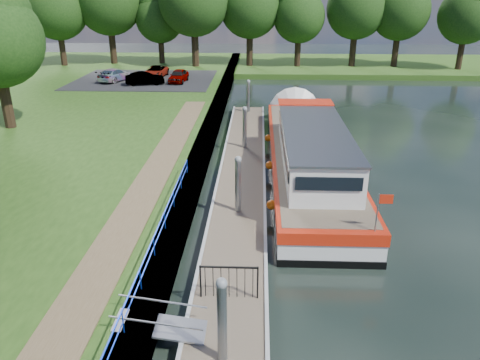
{
  "coord_description": "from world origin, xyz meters",
  "views": [
    {
      "loc": [
        0.85,
        -10.14,
        9.52
      ],
      "look_at": [
        0.04,
        9.63,
        1.4
      ],
      "focal_mm": 35.0,
      "sensor_mm": 36.0,
      "label": 1
    }
  ],
  "objects_px": {
    "barge": "(307,150)",
    "car_d": "(156,72)",
    "car_b": "(145,78)",
    "car_c": "(115,75)",
    "pontoon": "(242,177)",
    "car_a": "(179,76)"
  },
  "relations": [
    {
      "from": "car_d",
      "to": "car_b",
      "type": "bearing_deg",
      "value": -88.02
    },
    {
      "from": "pontoon",
      "to": "car_a",
      "type": "relative_size",
      "value": 8.15
    },
    {
      "from": "car_a",
      "to": "car_b",
      "type": "bearing_deg",
      "value": -149.0
    },
    {
      "from": "car_a",
      "to": "car_d",
      "type": "relative_size",
      "value": 0.87
    },
    {
      "from": "barge",
      "to": "car_d",
      "type": "height_order",
      "value": "barge"
    },
    {
      "from": "pontoon",
      "to": "car_b",
      "type": "distance_m",
      "value": 24.4
    },
    {
      "from": "car_c",
      "to": "barge",
      "type": "bearing_deg",
      "value": 147.41
    },
    {
      "from": "barge",
      "to": "car_a",
      "type": "height_order",
      "value": "barge"
    },
    {
      "from": "car_a",
      "to": "car_d",
      "type": "bearing_deg",
      "value": 143.06
    },
    {
      "from": "car_c",
      "to": "car_d",
      "type": "bearing_deg",
      "value": -129.48
    },
    {
      "from": "car_b",
      "to": "barge",
      "type": "bearing_deg",
      "value": -160.59
    },
    {
      "from": "barge",
      "to": "car_c",
      "type": "height_order",
      "value": "barge"
    },
    {
      "from": "car_a",
      "to": "car_c",
      "type": "bearing_deg",
      "value": -178.01
    },
    {
      "from": "car_a",
      "to": "car_b",
      "type": "xyz_separation_m",
      "value": [
        -3.06,
        -1.5,
        -0.01
      ]
    },
    {
      "from": "car_b",
      "to": "car_d",
      "type": "distance_m",
      "value": 4.07
    },
    {
      "from": "barge",
      "to": "car_b",
      "type": "relative_size",
      "value": 5.67
    },
    {
      "from": "pontoon",
      "to": "car_a",
      "type": "bearing_deg",
      "value": 106.97
    },
    {
      "from": "pontoon",
      "to": "car_d",
      "type": "bearing_deg",
      "value": 111.04
    },
    {
      "from": "pontoon",
      "to": "car_d",
      "type": "distance_m",
      "value": 28.07
    },
    {
      "from": "pontoon",
      "to": "car_c",
      "type": "height_order",
      "value": "car_c"
    },
    {
      "from": "car_c",
      "to": "car_b",
      "type": "bearing_deg",
      "value": 171.24
    },
    {
      "from": "car_b",
      "to": "car_d",
      "type": "height_order",
      "value": "car_b"
    }
  ]
}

